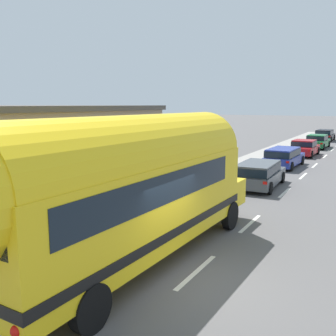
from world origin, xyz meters
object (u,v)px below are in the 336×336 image
Objects in this scene: car_lead at (259,173)px; car_fifth at (325,134)px; car_second at (284,156)px; painted_bus at (124,186)px; car_third at (304,147)px; car_fourth at (317,141)px.

car_fifth is at bearing 90.74° from car_lead.
car_second is at bearing -89.87° from car_fifth.
painted_bus is 2.42× the size of car_second.
car_third is 15.40m from car_fifth.
car_second is at bearing 92.59° from car_lead.
painted_bus is at bearing -90.13° from car_third.
car_lead is 1.09× the size of car_fifth.
car_second is (-0.34, 7.49, -0.01)m from car_lead.
car_third is (0.17, 7.12, -0.06)m from car_second.
painted_bus is 33.23m from car_fourth.
painted_bus is at bearing -91.11° from car_lead.
painted_bus is at bearing -89.78° from car_fifth.
painted_bus is 2.75× the size of car_fifth.
car_lead is 14.61m from car_third.
painted_bus is 2.62× the size of car_third.
car_fourth and car_fifth have the same top height.
car_second and car_fifth have the same top height.
painted_bus reaches higher than car_second.
car_third is at bearing 89.87° from painted_bus.
car_second is at bearing 90.32° from painted_bus.
car_fifth is (-0.16, 41.87, -1.51)m from painted_bus.
car_second and car_third have the same top height.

